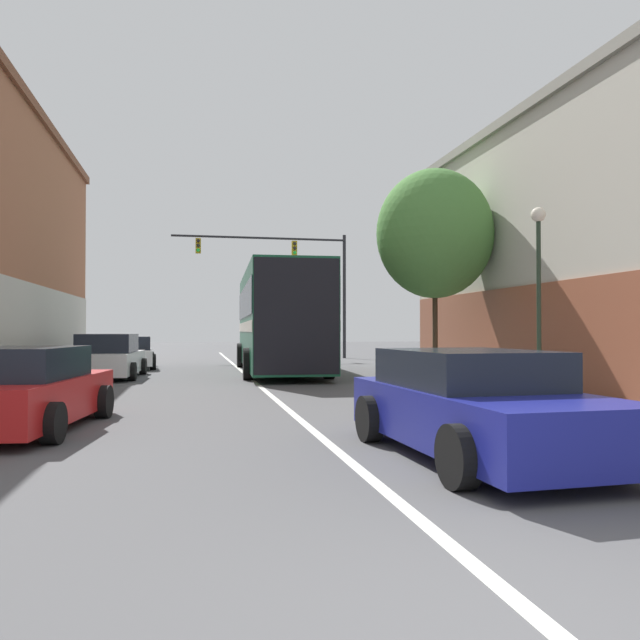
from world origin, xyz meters
TOP-DOWN VIEW (x-y plane):
  - lane_center_line at (0.00, 17.54)m, footprint 0.14×47.09m
  - bus at (1.29, 20.10)m, footprint 3.17×11.12m
  - hatchback_foreground at (1.57, 4.40)m, footprint 2.22×4.38m
  - parked_car_left_near at (-4.33, 23.63)m, footprint 2.28×4.47m
  - parked_car_left_mid at (-4.48, 18.45)m, footprint 2.16×4.62m
  - parked_car_left_far at (-4.36, 7.60)m, footprint 2.32×4.27m
  - traffic_signal_gantry at (3.64, 31.08)m, footprint 9.53×0.36m
  - street_lamp at (5.71, 9.87)m, footprint 0.33×0.33m
  - street_tree_near at (5.78, 16.09)m, footprint 3.77×3.39m

SIDE VIEW (x-z plane):
  - lane_center_line at x=0.00m, z-range 0.00..0.01m
  - parked_car_left_far at x=-4.36m, z-range -0.03..1.25m
  - parked_car_left_near at x=-4.33m, z-range -0.03..1.26m
  - hatchback_foreground at x=1.57m, z-range -0.02..1.27m
  - parked_car_left_mid at x=-4.48m, z-range -0.04..1.38m
  - bus at x=1.29m, z-range 0.22..3.87m
  - street_lamp at x=5.71m, z-range 0.40..4.68m
  - street_tree_near at x=5.78m, z-range 1.28..7.99m
  - traffic_signal_gantry at x=3.64m, z-range 1.60..8.47m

